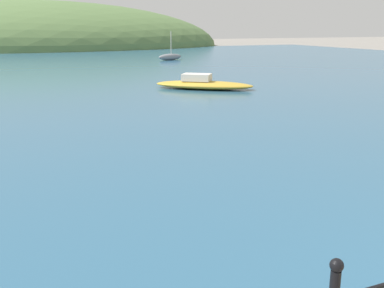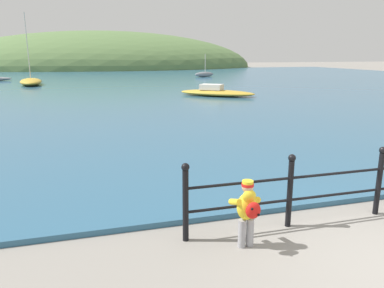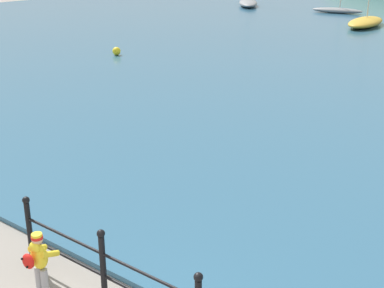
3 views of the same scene
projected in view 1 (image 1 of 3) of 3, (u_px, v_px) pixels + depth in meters
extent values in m
cube|color=#2D5B7A|center=(75.00, 70.00, 32.12)|extent=(80.00, 60.00, 0.10)
ellipsoid|color=#567542|center=(34.00, 48.00, 64.89)|extent=(56.42, 31.03, 13.29)
sphere|color=black|center=(337.00, 265.00, 3.74)|extent=(0.12, 0.12, 0.12)
ellipsoid|color=gray|center=(170.00, 57.00, 40.24)|extent=(2.51, 1.23, 0.57)
cylinder|color=beige|center=(171.00, 43.00, 39.99)|extent=(0.07, 0.07, 1.95)
ellipsoid|color=gold|center=(204.00, 85.00, 21.90)|extent=(4.82, 4.24, 0.38)
cube|color=silver|center=(197.00, 77.00, 21.90)|extent=(1.62, 1.54, 0.34)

